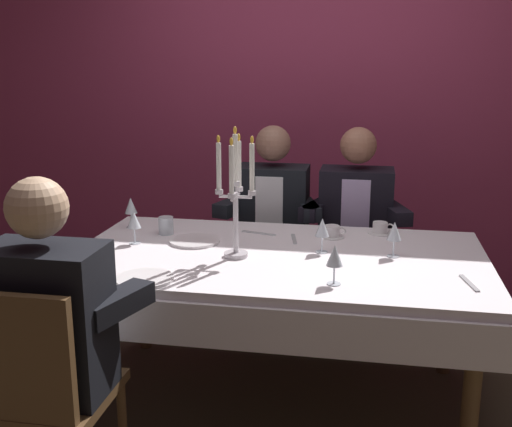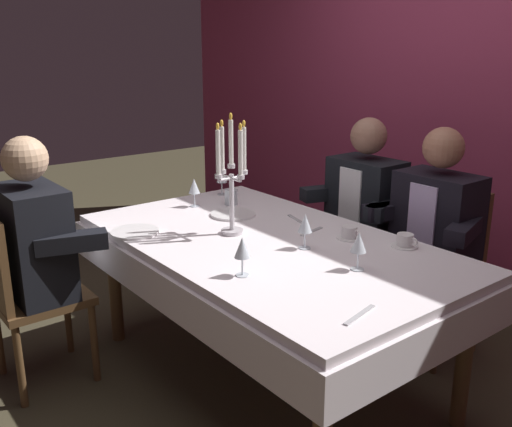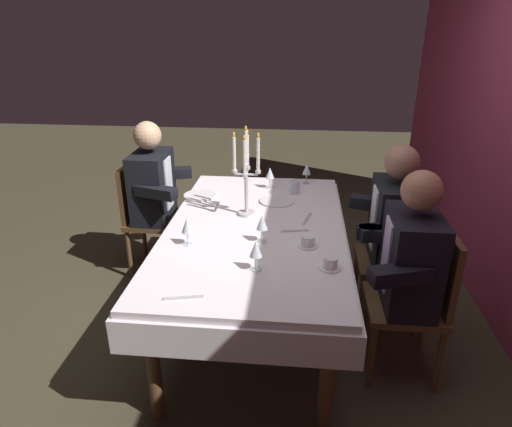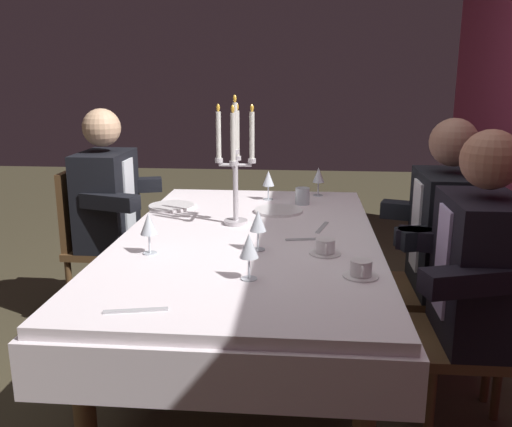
% 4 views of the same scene
% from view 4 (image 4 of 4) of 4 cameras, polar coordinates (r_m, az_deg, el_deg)
% --- Properties ---
extents(ground_plane, '(12.00, 12.00, 0.00)m').
position_cam_4_polar(ground_plane, '(2.71, -0.75, -17.47)').
color(ground_plane, '#3F3826').
extents(dining_table, '(1.94, 1.14, 0.74)m').
position_cam_4_polar(dining_table, '(2.44, -0.80, -4.96)').
color(dining_table, white).
rests_on(dining_table, ground_plane).
extents(candelabra, '(0.19, 0.19, 0.59)m').
position_cam_4_polar(candelabra, '(2.53, -2.15, 5.08)').
color(candelabra, silver).
rests_on(candelabra, dining_table).
extents(dinner_plate_0, '(0.25, 0.25, 0.01)m').
position_cam_4_polar(dinner_plate_0, '(2.81, 2.33, 0.29)').
color(dinner_plate_0, white).
rests_on(dinner_plate_0, dining_table).
extents(dinner_plate_1, '(0.24, 0.24, 0.01)m').
position_cam_4_polar(dinner_plate_1, '(2.94, -8.70, 0.75)').
color(dinner_plate_1, white).
rests_on(dinner_plate_1, dining_table).
extents(wine_glass_0, '(0.07, 0.07, 0.16)m').
position_cam_4_polar(wine_glass_0, '(2.17, -11.02, -1.20)').
color(wine_glass_0, silver).
rests_on(wine_glass_0, dining_table).
extents(wine_glass_1, '(0.07, 0.07, 0.16)m').
position_cam_4_polar(wine_glass_1, '(3.18, 6.47, 3.89)').
color(wine_glass_1, silver).
rests_on(wine_glass_1, dining_table).
extents(wine_glass_2, '(0.07, 0.07, 0.16)m').
position_cam_4_polar(wine_glass_2, '(1.87, -0.74, -3.50)').
color(wine_glass_2, silver).
rests_on(wine_glass_2, dining_table).
extents(wine_glass_3, '(0.07, 0.07, 0.16)m').
position_cam_4_polar(wine_glass_3, '(3.06, 1.29, 3.54)').
color(wine_glass_3, silver).
rests_on(wine_glass_3, dining_table).
extents(wine_glass_4, '(0.07, 0.07, 0.16)m').
position_cam_4_polar(wine_glass_4, '(2.18, 0.21, -0.86)').
color(wine_glass_4, silver).
rests_on(wine_glass_4, dining_table).
extents(water_tumbler_0, '(0.08, 0.08, 0.09)m').
position_cam_4_polar(water_tumbler_0, '(2.98, 4.82, 1.81)').
color(water_tumbler_0, silver).
rests_on(water_tumbler_0, dining_table).
extents(coffee_cup_0, '(0.13, 0.12, 0.06)m').
position_cam_4_polar(coffee_cup_0, '(1.95, 10.78, -5.71)').
color(coffee_cup_0, white).
rests_on(coffee_cup_0, dining_table).
extents(coffee_cup_1, '(0.13, 0.12, 0.06)m').
position_cam_4_polar(coffee_cup_1, '(2.17, 7.15, -3.51)').
color(coffee_cup_1, white).
rests_on(coffee_cup_1, dining_table).
extents(knife_0, '(0.19, 0.07, 0.01)m').
position_cam_4_polar(knife_0, '(2.54, 6.84, -1.43)').
color(knife_0, '#B7B7BC').
rests_on(knife_0, dining_table).
extents(knife_1, '(0.06, 0.19, 0.01)m').
position_cam_4_polar(knife_1, '(1.70, -12.31, -9.74)').
color(knife_1, '#B7B7BC').
rests_on(knife_1, dining_table).
extents(spoon_2, '(0.05, 0.17, 0.01)m').
position_cam_4_polar(spoon_2, '(2.35, 5.13, -2.67)').
color(spoon_2, '#B7B7BC').
rests_on(spoon_2, dining_table).
extents(seated_diner_0, '(0.63, 0.48, 1.24)m').
position_cam_4_polar(seated_diner_0, '(3.25, -15.28, 1.52)').
color(seated_diner_0, brown).
rests_on(seated_diner_0, ground_plane).
extents(seated_diner_1, '(0.63, 0.48, 1.24)m').
position_cam_4_polar(seated_diner_1, '(2.63, 19.14, -1.72)').
color(seated_diner_1, brown).
rests_on(seated_diner_1, ground_plane).
extents(seated_diner_2, '(0.63, 0.48, 1.24)m').
position_cam_4_polar(seated_diner_2, '(2.18, 22.21, -5.27)').
color(seated_diner_2, brown).
rests_on(seated_diner_2, ground_plane).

